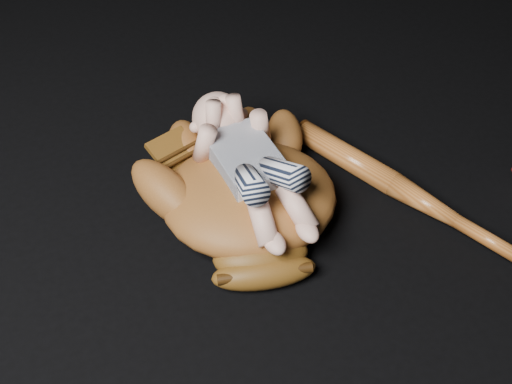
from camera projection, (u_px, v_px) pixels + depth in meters
baseball_glove at (249, 191)px, 1.08m from camera, size 0.45×0.49×0.13m
newborn_baby at (253, 164)px, 1.05m from camera, size 0.18×0.36×0.14m
baseball_bat at (406, 192)px, 1.14m from camera, size 0.24×0.47×0.05m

